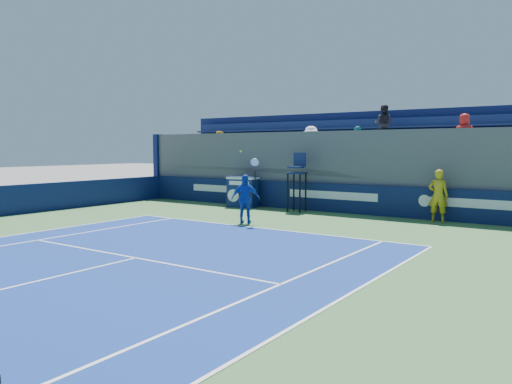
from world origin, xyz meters
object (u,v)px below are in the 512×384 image
Objects in this scene: ball_person at (438,196)px; umpire_chair at (297,175)px; tennis_player at (246,199)px; match_clock at (243,191)px.

ball_person is 5.70m from umpire_chair.
match_clock is at bearing 127.35° from tennis_player.
umpire_chair is 4.01m from tennis_player.
match_clock is 2.94m from umpire_chair.
ball_person is 0.74× the size of tennis_player.
ball_person is 8.50m from match_clock.
ball_person is at bearing 2.71° from umpire_chair.
umpire_chair is at bearing -0.36° from match_clock.
umpire_chair is 0.96× the size of tennis_player.
ball_person is at bearing 1.69° from match_clock.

